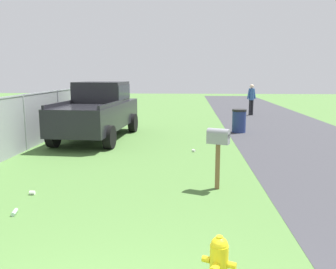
{
  "coord_description": "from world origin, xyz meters",
  "views": [
    {
      "loc": [
        -2.26,
        -0.79,
        2.41
      ],
      "look_at": [
        4.93,
        -0.34,
        1.15
      ],
      "focal_mm": 37.59,
      "sensor_mm": 36.0,
      "label": 1
    }
  ],
  "objects_px": {
    "fire_hydrant": "(219,263)",
    "pedestrian": "(251,97)",
    "mailbox": "(218,141)",
    "pickup_truck": "(99,109)",
    "trash_bin": "(239,121)"
  },
  "relations": [
    {
      "from": "fire_hydrant",
      "to": "pedestrian",
      "type": "bearing_deg",
      "value": -168.87
    },
    {
      "from": "mailbox",
      "to": "pickup_truck",
      "type": "height_order",
      "value": "pickup_truck"
    },
    {
      "from": "trash_bin",
      "to": "pedestrian",
      "type": "xyz_separation_m",
      "value": [
        6.13,
        -1.53,
        0.56
      ]
    },
    {
      "from": "fire_hydrant",
      "to": "pickup_truck",
      "type": "height_order",
      "value": "pickup_truck"
    },
    {
      "from": "pedestrian",
      "to": "trash_bin",
      "type": "bearing_deg",
      "value": 140.55
    },
    {
      "from": "fire_hydrant",
      "to": "mailbox",
      "type": "bearing_deg",
      "value": -162.2
    },
    {
      "from": "mailbox",
      "to": "pickup_truck",
      "type": "relative_size",
      "value": 0.25
    },
    {
      "from": "mailbox",
      "to": "pedestrian",
      "type": "relative_size",
      "value": 0.72
    },
    {
      "from": "pickup_truck",
      "to": "trash_bin",
      "type": "height_order",
      "value": "pickup_truck"
    },
    {
      "from": "fire_hydrant",
      "to": "pedestrian",
      "type": "relative_size",
      "value": 0.35
    },
    {
      "from": "fire_hydrant",
      "to": "pickup_truck",
      "type": "xyz_separation_m",
      "value": [
        9.21,
        3.74,
        0.81
      ]
    },
    {
      "from": "fire_hydrant",
      "to": "pedestrian",
      "type": "xyz_separation_m",
      "value": [
        16.93,
        -3.22,
        0.75
      ]
    },
    {
      "from": "fire_hydrant",
      "to": "pickup_truck",
      "type": "relative_size",
      "value": 0.12
    },
    {
      "from": "mailbox",
      "to": "trash_bin",
      "type": "bearing_deg",
      "value": 10.04
    },
    {
      "from": "mailbox",
      "to": "pickup_truck",
      "type": "distance_m",
      "value": 6.96
    }
  ]
}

